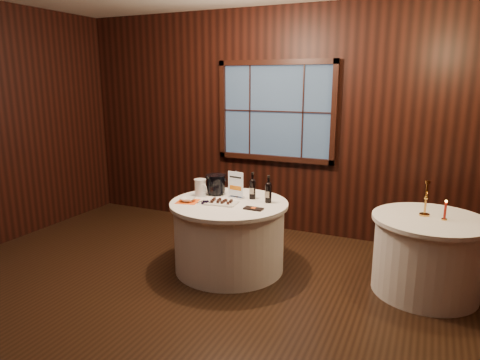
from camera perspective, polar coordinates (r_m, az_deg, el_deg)
The scene contains 16 objects.
ground at distance 4.12m, azimuth -7.72°, elevation -16.85°, with size 6.00×6.00×0.00m, color black.
back_wall at distance 5.84m, azimuth 4.86°, elevation 8.09°, with size 6.00×0.10×3.00m.
main_table at distance 4.75m, azimuth -1.45°, elevation -7.39°, with size 1.28×1.28×0.77m.
side_table at distance 4.62m, azimuth 23.63°, elevation -9.15°, with size 1.08×1.08×0.77m.
sign_stand at distance 4.76m, azimuth -0.54°, elevation -1.18°, with size 0.19×0.11×0.31m.
port_bottle_left at distance 4.72m, azimuth 1.67°, elevation -0.99°, with size 0.07×0.08×0.30m.
port_bottle_right at distance 4.59m, azimuth 3.80°, elevation -1.46°, with size 0.07×0.07×0.30m.
ice_bucket at distance 4.91m, azimuth -3.23°, elevation -0.55°, with size 0.23×0.23×0.23m.
chocolate_plate at distance 4.56m, azimuth -2.46°, elevation -2.98°, with size 0.34×0.25×0.05m.
chocolate_box at distance 4.37m, azimuth 1.80°, elevation -3.84°, with size 0.20×0.10×0.02m, color black.
grape_bunch at distance 4.55m, azimuth -4.65°, elevation -3.02°, with size 0.17×0.09×0.04m.
glass_pitcher at distance 4.86m, azimuth -5.30°, elevation -1.00°, with size 0.18×0.14×0.20m.
orange_napkin at distance 4.68m, azimuth -6.97°, elevation -2.85°, with size 0.22×0.22×0.00m, color #F55714.
cracker_bowl at distance 4.67m, azimuth -6.98°, elevation -2.59°, with size 0.16×0.16×0.04m, color white.
brass_candlestick at distance 4.51m, azimuth 23.50°, elevation -2.84°, with size 0.10×0.10×0.35m.
red_candle at distance 4.45m, azimuth 25.66°, elevation -3.88°, with size 0.05×0.05×0.20m.
Camera 1 is at (1.94, -3.01, 2.05)m, focal length 32.00 mm.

